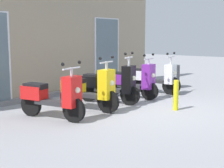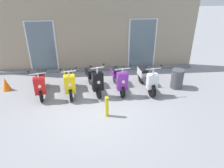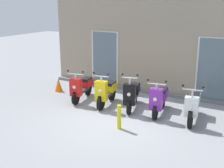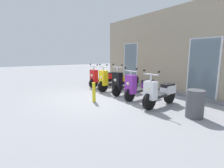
# 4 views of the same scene
# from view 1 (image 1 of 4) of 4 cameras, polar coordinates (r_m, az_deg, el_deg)

# --- Properties ---
(ground_plane) EXTENTS (40.00, 40.00, 0.00)m
(ground_plane) POSITION_cam_1_polar(r_m,az_deg,el_deg) (7.67, 6.64, -4.53)
(ground_plane) COLOR #939399
(storefront_facade) EXTENTS (9.11, 0.50, 3.69)m
(storefront_facade) POSITION_cam_1_polar(r_m,az_deg,el_deg) (9.65, -10.12, 8.71)
(storefront_facade) COLOR gray
(storefront_facade) RESTS_ON ground_plane
(scooter_red) EXTENTS (0.68, 1.60, 1.21)m
(scooter_red) POSITION_cam_1_polar(r_m,az_deg,el_deg) (6.82, -10.31, -2.07)
(scooter_red) COLOR black
(scooter_red) RESTS_ON ground_plane
(scooter_yellow) EXTENTS (0.61, 1.57, 1.27)m
(scooter_yellow) POSITION_cam_1_polar(r_m,az_deg,el_deg) (7.50, -3.90, -0.95)
(scooter_yellow) COLOR black
(scooter_yellow) RESTS_ON ground_plane
(scooter_black) EXTENTS (0.74, 1.62, 1.32)m
(scooter_black) POSITION_cam_1_polar(r_m,az_deg,el_deg) (8.26, -0.26, 0.04)
(scooter_black) COLOR black
(scooter_black) RESTS_ON ground_plane
(scooter_purple) EXTENTS (0.64, 1.63, 1.24)m
(scooter_purple) POSITION_cam_1_polar(r_m,az_deg,el_deg) (9.01, 3.49, 0.58)
(scooter_purple) COLOR black
(scooter_purple) RESTS_ON ground_plane
(scooter_white) EXTENTS (0.63, 1.65, 1.24)m
(scooter_white) POSITION_cam_1_polar(r_m,az_deg,el_deg) (9.88, 7.37, 1.06)
(scooter_white) COLOR black
(scooter_white) RESTS_ON ground_plane
(trash_bin) EXTENTS (0.47, 0.47, 0.76)m
(trash_bin) POSITION_cam_1_polar(r_m,az_deg,el_deg) (10.97, 10.46, 1.30)
(trash_bin) COLOR #4C4C51
(trash_bin) RESTS_ON ground_plane
(curb_bollard) EXTENTS (0.12, 0.12, 0.70)m
(curb_bollard) POSITION_cam_1_polar(r_m,az_deg,el_deg) (7.70, 11.06, -1.92)
(curb_bollard) COLOR yellow
(curb_bollard) RESTS_ON ground_plane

